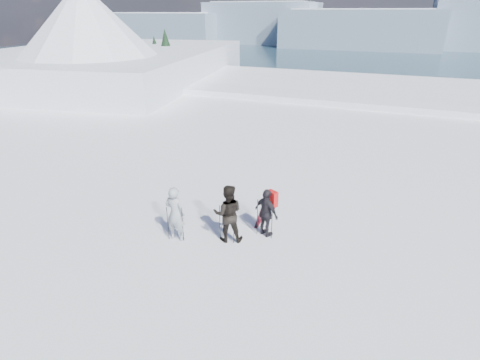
# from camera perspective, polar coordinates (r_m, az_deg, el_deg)

# --- Properties ---
(lake_basin) EXTENTS (820.00, 820.00, 71.62)m
(lake_basin) POSITION_cam_1_polar(r_m,az_deg,el_deg) (40.31, 16.69, 3.80)
(lake_basin) COLOR white
(lake_basin) RESTS_ON ground
(far_mountain_range) EXTENTS (770.00, 110.00, 53.00)m
(far_mountain_range) POSITION_cam_1_polar(r_m,az_deg,el_deg) (463.64, 27.19, 20.20)
(far_mountain_range) COLOR slate
(far_mountain_range) RESTS_ON ground
(near_ridge) EXTENTS (31.37, 35.68, 25.62)m
(near_ridge) POSITION_cam_1_polar(r_m,az_deg,el_deg) (48.61, -16.19, 11.03)
(near_ridge) COLOR white
(near_ridge) RESTS_ON ground
(skier_grey) EXTENTS (0.70, 0.46, 1.91)m
(skier_grey) POSITION_cam_1_polar(r_m,az_deg,el_deg) (12.41, -9.83, -5.08)
(skier_grey) COLOR #90979D
(skier_grey) RESTS_ON ground
(skier_dark) EXTENTS (1.18, 1.06, 1.99)m
(skier_dark) POSITION_cam_1_polar(r_m,az_deg,el_deg) (12.16, -1.84, -5.11)
(skier_dark) COLOR black
(skier_dark) RESTS_ON ground
(skier_pack) EXTENTS (1.08, 0.83, 1.71)m
(skier_pack) POSITION_cam_1_polar(r_m,az_deg,el_deg) (12.49, 4.04, -5.04)
(skier_pack) COLOR black
(skier_pack) RESTS_ON ground
(backpack) EXTENTS (0.42, 0.35, 0.53)m
(backpack) POSITION_cam_1_polar(r_m,az_deg,el_deg) (12.15, 5.04, -0.05)
(backpack) COLOR red
(backpack) RESTS_ON skier_pack
(ski_poles) EXTENTS (3.18, 1.44, 1.32)m
(ski_poles) POSITION_cam_1_polar(r_m,az_deg,el_deg) (12.39, -2.66, -6.51)
(ski_poles) COLOR black
(ski_poles) RESTS_ON ground
(skis_loose) EXTENTS (0.38, 1.70, 0.03)m
(skis_loose) POSITION_cam_1_polar(r_m,az_deg,el_deg) (13.98, 3.29, -5.54)
(skis_loose) COLOR black
(skis_loose) RESTS_ON ground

